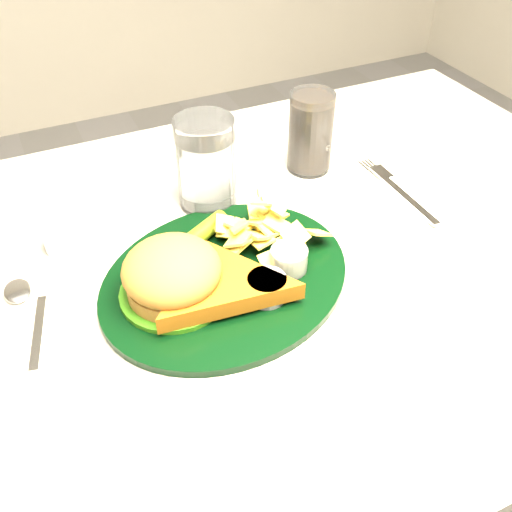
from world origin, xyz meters
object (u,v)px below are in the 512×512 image
Objects in this scene: table at (261,415)px; water_glass at (206,163)px; cola_glass at (310,132)px; dinner_plate at (225,259)px; fork_napkin at (406,198)px.

water_glass is at bearing 98.42° from table.
table is 9.40× the size of cola_glass.
water_glass is (0.04, 0.17, 0.03)m from dinner_plate.
cola_glass is at bearing 21.52° from dinner_plate.
dinner_plate reaches higher than fork_napkin.
dinner_plate is at bearing -104.18° from water_glass.
table is at bearing -134.42° from cola_glass.
fork_napkin is (0.25, 0.02, 0.38)m from table.
water_glass is at bearing 156.43° from fork_napkin.
fork_napkin is at bearing -24.17° from water_glass.
water_glass is at bearing 56.90° from dinner_plate.
dinner_plate is 0.32m from fork_napkin.
cola_glass is at bearing 45.58° from table.
table is 0.47m from water_glass.
cola_glass is (0.16, 0.16, 0.44)m from table.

